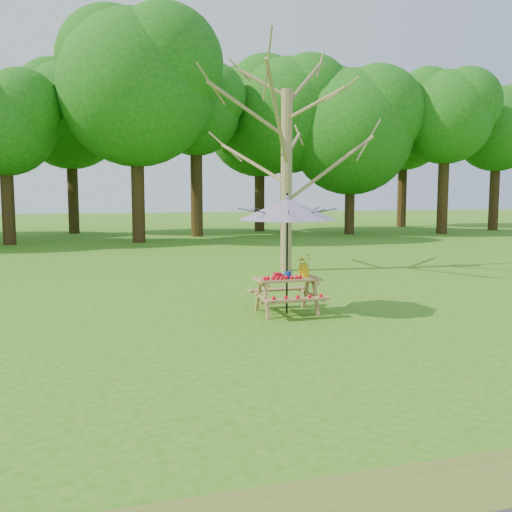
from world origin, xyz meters
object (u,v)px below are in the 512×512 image
object	(u,v)px
bare_tree	(287,11)
picnic_table	(287,296)
patio_umbrella	(287,209)
flower_bucket	(304,265)

from	to	relation	value
bare_tree	picnic_table	distance (m)	9.12
patio_umbrella	picnic_table	bearing A→B (deg)	-95.19
bare_tree	patio_umbrella	size ratio (longest dim) A/B	5.17
patio_umbrella	flower_bucket	xyz separation A→B (m)	(0.34, 0.01, -1.05)
bare_tree	flower_bucket	xyz separation A→B (m)	(-1.61, -5.57, -6.37)
picnic_table	patio_umbrella	bearing A→B (deg)	84.81
patio_umbrella	flower_bucket	world-z (taller)	patio_umbrella
bare_tree	flower_bucket	world-z (taller)	bare_tree
bare_tree	picnic_table	world-z (taller)	bare_tree
bare_tree	flower_bucket	distance (m)	8.62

